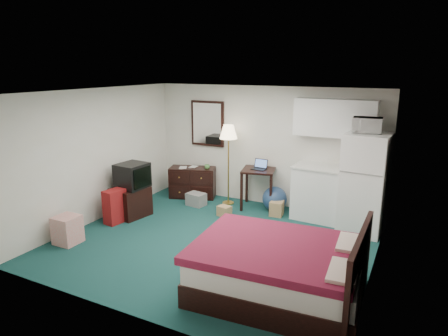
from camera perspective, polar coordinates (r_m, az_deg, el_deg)
The scene contains 25 objects.
floor at distance 6.86m, azimuth -1.39°, elevation -10.53°, with size 5.00×4.50×0.01m, color #163734.
ceiling at distance 6.24m, azimuth -1.53°, elevation 10.79°, with size 5.00×4.50×0.01m, color silver.
walls at distance 6.44m, azimuth -1.46°, elevation -0.38°, with size 5.01×4.51×2.50m.
mirror at distance 8.91m, azimuth -2.36°, elevation 6.37°, with size 0.80×0.06×1.00m, color white, non-canonical shape.
upper_cabinets at distance 7.76m, azimuth 15.57°, elevation 6.90°, with size 1.50×0.35×0.70m, color white, non-canonical shape.
headboard at distance 5.08m, azimuth 18.67°, elevation -13.90°, with size 0.06×1.56×1.00m, color black, non-canonical shape.
dresser at distance 9.03m, azimuth -4.49°, elevation -2.05°, with size 1.01×0.46×0.69m, color black, non-canonical shape.
floor_lamp at distance 8.45m, azimuth 0.63°, elevation 0.44°, with size 0.37×0.37×1.71m, color gold, non-canonical shape.
desk at distance 8.35m, azimuth 4.92°, elevation -2.91°, with size 0.66×0.66×0.83m, color black, non-canonical shape.
exercise_ball at distance 8.25m, azimuth 7.24°, elevation -4.38°, with size 0.50×0.50×0.50m, color navy.
kitchen_counter at distance 7.94m, azimuth 13.47°, elevation -3.48°, with size 0.93×0.71×1.02m, color white, non-canonical shape.
fridge at distance 7.43m, azimuth 19.45°, elevation -2.09°, with size 0.73×0.73×1.78m, color white, non-canonical shape.
bed at distance 5.36m, azimuth 7.78°, elevation -14.25°, with size 2.07×1.62×0.66m, color maroon, non-canonical shape.
tv_stand at distance 8.12m, azimuth -13.18°, elevation -4.71°, with size 0.58×0.63×0.58m, color black, non-canonical shape.
suitcase at distance 7.82m, azimuth -15.32°, elevation -5.32°, with size 0.25×0.40×0.64m, color maroon, non-canonical shape.
retail_box at distance 7.23m, azimuth -21.47°, elevation -8.20°, with size 0.38×0.38×0.47m, color beige, non-canonical shape.
file_bin at distance 8.55m, azimuth -4.00°, elevation -4.48°, with size 0.38×0.29×0.27m, color gray, non-canonical shape.
cardboard_box_a at distance 7.95m, azimuth 0.05°, elevation -6.16°, with size 0.24×0.20×0.20m, color #A47749, non-canonical shape.
cardboard_box_b at distance 8.04m, azimuth 7.54°, elevation -5.72°, with size 0.25×0.29×0.29m, color #A47749, non-canonical shape.
laptop at distance 8.18m, azimuth 5.00°, elevation 0.45°, with size 0.29×0.23×0.20m, color black, non-canonical shape.
crt_tv at distance 7.96m, azimuth -12.98°, elevation -1.07°, with size 0.52×0.56×0.48m, color black, non-canonical shape.
microwave at distance 7.26m, azimuth 19.81°, elevation 6.02°, with size 0.48×0.26×0.32m, color white.
book_a at distance 8.91m, azimuth -6.40°, elevation 0.71°, with size 0.16×0.02×0.22m, color #A47749.
book_b at distance 8.97m, azimuth -4.84°, elevation 0.78°, with size 0.15×0.02×0.20m, color #A47749.
mug at distance 8.79m, azimuth -2.43°, elevation 0.24°, with size 0.12×0.09×0.12m, color #549648.
Camera 1 is at (2.96, -5.48, 2.89)m, focal length 32.00 mm.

